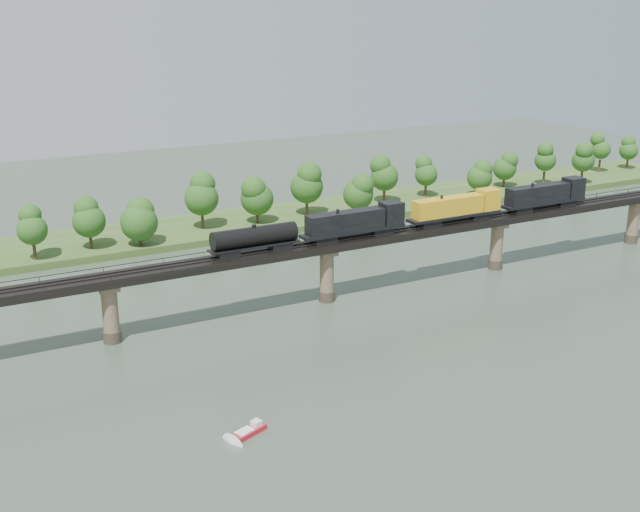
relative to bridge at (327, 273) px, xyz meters
name	(u,v)px	position (x,y,z in m)	size (l,w,h in m)	color
ground	(419,362)	(0.00, -30.00, -5.46)	(400.00, 400.00, 0.00)	#324033
far_bank	(219,226)	(0.00, 55.00, -4.66)	(300.00, 24.00, 1.60)	#335020
bridge	(327,273)	(0.00, 0.00, 0.00)	(236.00, 30.00, 11.50)	#473A2D
bridge_superstructure	(327,240)	(0.00, 0.00, 6.33)	(220.00, 4.90, 0.75)	black
far_treeline	(192,202)	(-8.21, 50.52, 3.37)	(289.06, 17.54, 13.60)	#382619
freight_train	(423,213)	(21.17, 0.00, 8.83)	(84.91, 3.31, 5.84)	black
motorboat	(249,430)	(-31.72, -37.51, -4.99)	(5.17, 3.43, 1.36)	red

